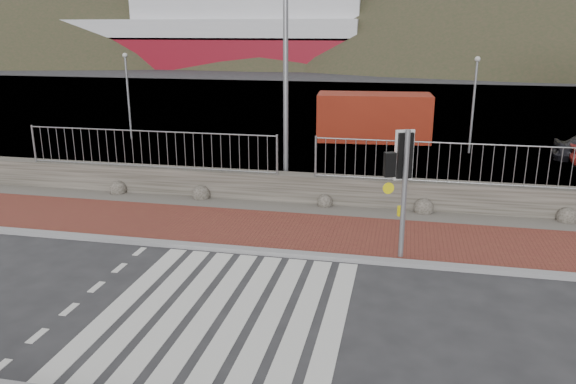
% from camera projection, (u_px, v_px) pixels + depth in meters
% --- Properties ---
extents(ground, '(220.00, 220.00, 0.00)m').
position_uv_depth(ground, '(225.00, 313.00, 10.79)').
color(ground, '#28282B').
rests_on(ground, ground).
extents(sidewalk_far, '(40.00, 3.00, 0.08)m').
position_uv_depth(sidewalk_far, '(277.00, 231.00, 15.01)').
color(sidewalk_far, brown).
rests_on(sidewalk_far, ground).
extents(kerb_far, '(40.00, 0.25, 0.12)m').
position_uv_depth(kerb_far, '(263.00, 252.00, 13.60)').
color(kerb_far, gray).
rests_on(kerb_far, ground).
extents(zebra_crossing, '(4.62, 5.60, 0.01)m').
position_uv_depth(zebra_crossing, '(225.00, 312.00, 10.79)').
color(zebra_crossing, silver).
rests_on(zebra_crossing, ground).
extents(gravel_strip, '(40.00, 1.50, 0.06)m').
position_uv_depth(gravel_strip, '(292.00, 209.00, 16.89)').
color(gravel_strip, '#59544C').
rests_on(gravel_strip, ground).
extents(stone_wall, '(40.00, 0.60, 0.90)m').
position_uv_depth(stone_wall, '(297.00, 188.00, 17.52)').
color(stone_wall, '#433F37').
rests_on(stone_wall, ground).
extents(railing, '(18.07, 0.07, 1.22)m').
position_uv_depth(railing, '(296.00, 146.00, 16.99)').
color(railing, gray).
rests_on(railing, stone_wall).
extents(quay, '(120.00, 40.00, 0.50)m').
position_uv_depth(quay, '(356.00, 111.00, 36.99)').
color(quay, '#4C4C4F').
rests_on(quay, ground).
extents(water, '(220.00, 50.00, 0.05)m').
position_uv_depth(water, '(382.00, 71.00, 69.85)').
color(water, '#3F4C54').
rests_on(water, ground).
extents(ferry, '(50.00, 16.00, 20.00)m').
position_uv_depth(ferry, '(206.00, 27.00, 77.90)').
color(ferry, maroon).
rests_on(ferry, ground).
extents(hills_backdrop, '(254.00, 90.00, 100.00)m').
position_uv_depth(hills_backdrop, '(421.00, 195.00, 98.49)').
color(hills_backdrop, '#2C341F').
rests_on(hills_backdrop, ground).
extents(traffic_signal_far, '(0.76, 0.48, 3.10)m').
position_uv_depth(traffic_signal_far, '(404.00, 167.00, 12.65)').
color(traffic_signal_far, gray).
rests_on(traffic_signal_far, ground).
extents(streetlight, '(1.93, 0.50, 9.14)m').
position_uv_depth(streetlight, '(291.00, 32.00, 17.05)').
color(streetlight, gray).
rests_on(streetlight, ground).
extents(shipping_container, '(5.53, 2.67, 2.24)m').
position_uv_depth(shipping_container, '(374.00, 117.00, 27.05)').
color(shipping_container, '#9C2611').
rests_on(shipping_container, ground).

